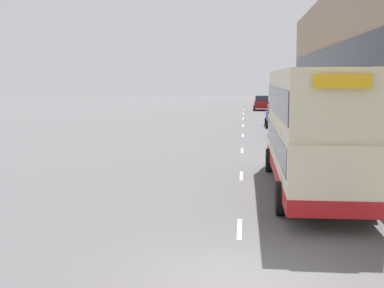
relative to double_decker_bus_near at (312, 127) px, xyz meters
The scene contains 16 objects.
ground_plane 9.44m from the double_decker_bus_near, 105.68° to the right, with size 220.00×220.00×0.00m, color #5B595B.
pavement 30.04m from the double_decker_bus_near, 82.28° to the left, with size 5.00×93.00×0.14m.
terrace_facade 31.07m from the double_decker_bus_near, 74.89° to the left, with size 3.10×93.00×13.55m.
lane_mark_0 6.17m from the double_decker_bus_near, 115.55° to the right, with size 0.12×2.00×0.01m.
lane_mark_1 4.30m from the double_decker_bus_near, 132.80° to the left, with size 0.12×2.00×0.01m.
lane_mark_2 11.05m from the double_decker_bus_near, 103.24° to the left, with size 0.12×2.00×0.01m.
lane_mark_3 18.68m from the double_decker_bus_near, 97.67° to the left, with size 0.12×2.00×0.01m.
lane_mark_4 26.43m from the double_decker_bus_near, 95.39° to the left, with size 0.12×2.00×0.01m.
lane_mark_5 34.23m from the double_decker_bus_near, 94.16° to the left, with size 0.12×2.00×0.01m.
lane_mark_6 42.05m from the double_decker_bus_near, 93.38° to the left, with size 0.12×2.00×0.01m.
lane_mark_7 49.88m from the double_decker_bus_near, 92.85° to the left, with size 0.12×2.00×0.01m.
double_decker_bus_near is the anchor object (origin of this frame).
car_0 26.03m from the double_decker_bus_near, 89.22° to the left, with size 1.92×4.40×1.81m.
car_1 17.63m from the double_decker_bus_near, 88.85° to the left, with size 2.01×4.01×1.69m.
car_2 48.68m from the double_decker_bus_near, 90.25° to the left, with size 2.01×3.87×1.83m.
pedestrian_3 3.82m from the double_decker_bus_near, 35.94° to the left, with size 0.33×0.33×1.65m.
Camera 1 is at (0.09, -10.35, 4.03)m, focal length 50.00 mm.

